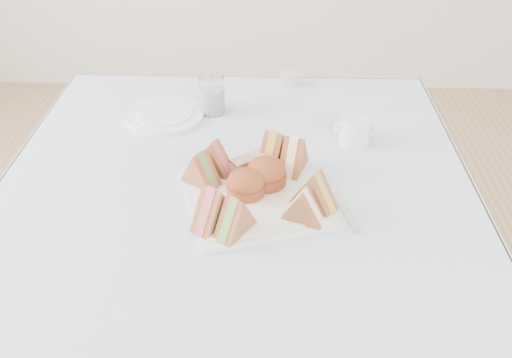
{
  "coord_description": "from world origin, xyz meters",
  "views": [
    {
      "loc": [
        0.07,
        -0.96,
        1.43
      ],
      "look_at": [
        0.05,
        -0.08,
        0.8
      ],
      "focal_mm": 38.0,
      "sensor_mm": 36.0,
      "label": 1
    }
  ],
  "objects_px": {
    "table": "(239,295)",
    "water_glass": "(212,95)",
    "serving_plate": "(256,196)",
    "creamer_jug": "(355,131)"
  },
  "relations": [
    {
      "from": "serving_plate",
      "to": "water_glass",
      "type": "height_order",
      "value": "water_glass"
    },
    {
      "from": "serving_plate",
      "to": "water_glass",
      "type": "relative_size",
      "value": 2.81
    },
    {
      "from": "table",
      "to": "creamer_jug",
      "type": "xyz_separation_m",
      "value": [
        0.27,
        0.15,
        0.41
      ]
    },
    {
      "from": "serving_plate",
      "to": "creamer_jug",
      "type": "bearing_deg",
      "value": 28.87
    },
    {
      "from": "serving_plate",
      "to": "creamer_jug",
      "type": "xyz_separation_m",
      "value": [
        0.23,
        0.23,
        0.03
      ]
    },
    {
      "from": "creamer_jug",
      "to": "water_glass",
      "type": "bearing_deg",
      "value": 147.77
    },
    {
      "from": "table",
      "to": "water_glass",
      "type": "distance_m",
      "value": 0.52
    },
    {
      "from": "serving_plate",
      "to": "table",
      "type": "bearing_deg",
      "value": 103.77
    },
    {
      "from": "table",
      "to": "water_glass",
      "type": "xyz_separation_m",
      "value": [
        -0.08,
        0.29,
        0.42
      ]
    },
    {
      "from": "water_glass",
      "to": "serving_plate",
      "type": "bearing_deg",
      "value": -71.41
    }
  ]
}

